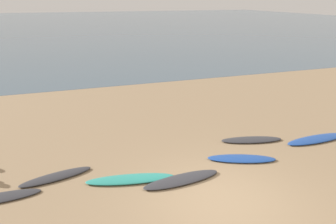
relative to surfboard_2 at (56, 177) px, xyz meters
The scene contains 8 objects.
ground_plane 8.32m from the surfboard_2, 63.63° to the left, with size 120.00×120.00×0.20m, color #997C5B.
ocean_water 59.58m from the surfboard_2, 86.45° to the left, with size 140.00×100.00×0.01m, color #475B6B.
surfboard_2 is the anchor object (origin of this frame).
surfboard_3 2.04m from the surfboard_2, 23.85° to the right, with size 2.37×0.54×0.10m, color teal.
surfboard_4 3.43m from the surfboard_2, 22.55° to the right, with size 2.21×0.57×0.09m, color #333338.
surfboard_5 5.40m from the surfboard_2, ahead, with size 2.06×0.58×0.08m, color #1E479E.
surfboard_6 6.44m from the surfboard_2, ahead, with size 2.10×0.57×0.08m, color #333338.
surfboard_7 8.59m from the surfboard_2, ahead, with size 2.49×0.59×0.09m, color #1E479E.
Camera 1 is at (-3.64, -6.28, 4.70)m, focal length 36.67 mm.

